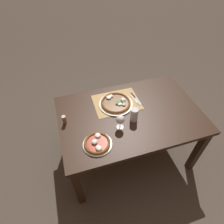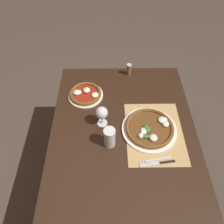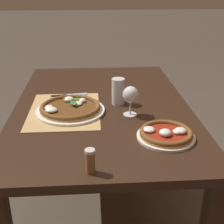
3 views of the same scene
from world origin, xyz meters
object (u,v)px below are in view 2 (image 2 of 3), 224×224
(pizza_far, at_px, (85,94))
(pint_glass, at_px, (110,138))
(wine_glass, at_px, (102,114))
(knife, at_px, (157,163))
(pizza_near, at_px, (150,128))
(pepper_shaker, at_px, (129,69))
(fork, at_px, (155,160))

(pizza_far, bearing_deg, pint_glass, -156.82)
(pizza_far, height_order, wine_glass, wine_glass)
(pint_glass, height_order, knife, pint_glass)
(pizza_near, xyz_separation_m, pizza_far, (0.31, 0.44, -0.00))
(pizza_near, bearing_deg, pizza_far, 54.40)
(pizza_far, bearing_deg, pizza_near, -125.60)
(wine_glass, bearing_deg, pint_glass, -162.94)
(pepper_shaker, bearing_deg, pizza_near, -169.38)
(pizza_near, height_order, pepper_shaker, pepper_shaker)
(pint_glass, xyz_separation_m, fork, (-0.12, -0.27, -0.06))
(pizza_near, bearing_deg, pint_glass, 110.71)
(pizza_far, height_order, knife, pizza_far)
(pizza_near, xyz_separation_m, pint_glass, (-0.10, 0.26, 0.05))
(wine_glass, relative_size, knife, 0.72)
(pizza_far, relative_size, wine_glass, 1.67)
(pizza_near, bearing_deg, knife, -175.68)
(wine_glass, distance_m, knife, 0.46)
(knife, bearing_deg, wine_glass, 47.73)
(fork, bearing_deg, pizza_near, 1.91)
(pizza_far, bearing_deg, fork, -140.05)
(fork, distance_m, pepper_shaker, 0.78)
(pizza_near, height_order, pint_glass, pint_glass)
(pint_glass, bearing_deg, pepper_shaker, -13.62)
(pint_glass, bearing_deg, wine_glass, 17.06)
(wine_glass, relative_size, fork, 0.78)
(knife, bearing_deg, pepper_shaker, 8.74)
(pizza_far, bearing_deg, wine_glass, -153.27)
(pizza_near, distance_m, fork, 0.22)
(pizza_near, xyz_separation_m, wine_glass, (0.06, 0.31, 0.08))
(pint_glass, distance_m, knife, 0.32)
(pizza_near, relative_size, fork, 1.81)
(pizza_far, xyz_separation_m, wine_glass, (-0.25, -0.13, 0.09))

